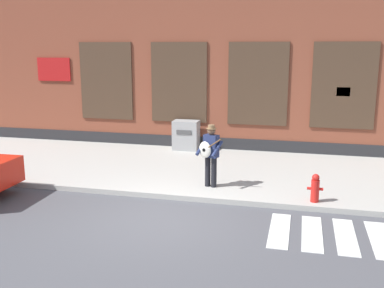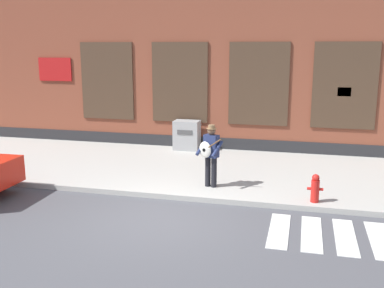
# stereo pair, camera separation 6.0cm
# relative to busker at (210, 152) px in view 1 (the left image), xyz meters

# --- Properties ---
(ground_plane) EXTENTS (160.00, 160.00, 0.00)m
(ground_plane) POSITION_rel_busker_xyz_m (-0.69, -2.23, -1.09)
(ground_plane) COLOR #4C4C51
(sidewalk) EXTENTS (28.00, 5.54, 0.14)m
(sidewalk) POSITION_rel_busker_xyz_m (-0.69, 1.85, -1.02)
(sidewalk) COLOR #ADAAA3
(sidewalk) RESTS_ON ground
(building_backdrop) EXTENTS (28.00, 4.06, 7.04)m
(building_backdrop) POSITION_rel_busker_xyz_m (-0.69, 6.62, 2.42)
(building_backdrop) COLOR brown
(building_backdrop) RESTS_ON ground
(busker) EXTENTS (0.72, 0.67, 1.68)m
(busker) POSITION_rel_busker_xyz_m (0.00, 0.00, 0.00)
(busker) COLOR black
(busker) RESTS_ON sidewalk
(utility_box) EXTENTS (0.92, 0.62, 1.07)m
(utility_box) POSITION_rel_busker_xyz_m (-1.75, 4.17, -0.42)
(utility_box) COLOR #9E9E9E
(utility_box) RESTS_ON sidewalk
(fire_hydrant) EXTENTS (0.38, 0.20, 0.70)m
(fire_hydrant) POSITION_rel_busker_xyz_m (2.72, -0.57, -0.61)
(fire_hydrant) COLOR red
(fire_hydrant) RESTS_ON sidewalk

